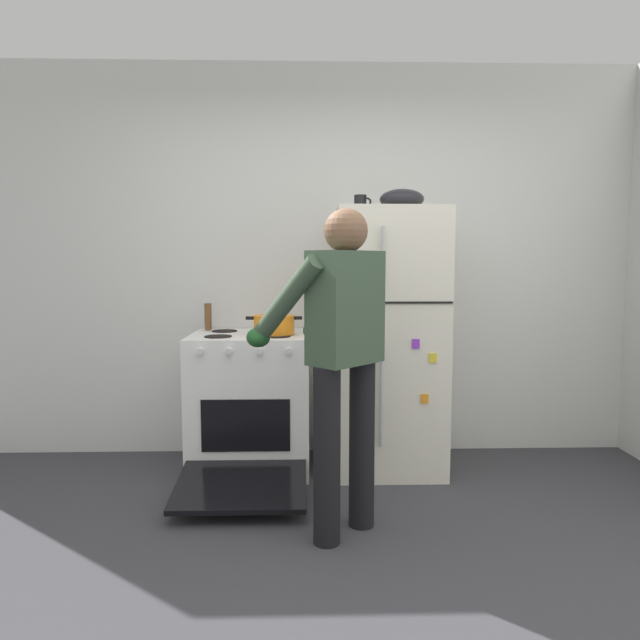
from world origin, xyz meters
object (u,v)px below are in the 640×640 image
red_pot (274,324)px  mixing_bowl (402,199)px  person_cook (339,343)px  coffee_mug (361,202)px  refrigerator (388,340)px  pepper_mill (208,317)px  stove_range (250,403)px

red_pot → mixing_bowl: (0.82, 0.05, 0.79)m
red_pot → person_cook: bearing=-67.5°
coffee_mug → refrigerator: bearing=-15.8°
refrigerator → coffee_mug: size_ratio=15.03×
person_cook → red_pot: 0.95m
refrigerator → pepper_mill: 1.22m
person_cook → pepper_mill: (-0.82, 1.13, 0.02)m
stove_range → person_cook: (0.52, -0.91, 0.52)m
refrigerator → pepper_mill: bearing=170.5°
coffee_mug → pepper_mill: (-1.02, 0.15, -0.75)m
coffee_mug → mixing_bowl: mixing_bowl is taller
stove_range → person_cook: person_cook is taller
refrigerator → mixing_bowl: bearing=0.2°
stove_range → pepper_mill: bearing=144.0°
red_pot → coffee_mug: 0.96m
coffee_mug → mixing_bowl: (0.26, -0.05, 0.02)m
person_cook → mixing_bowl: bearing=64.0°
coffee_mug → person_cook: bearing=-101.3°
mixing_bowl → red_pot: bearing=-176.5°
coffee_mug → pepper_mill: 1.27m
refrigerator → pepper_mill: refrigerator is taller
refrigerator → coffee_mug: coffee_mug is taller
stove_range → refrigerator: bearing=1.1°
refrigerator → person_cook: (-0.37, -0.93, 0.12)m
person_cook → red_pot: size_ratio=4.47×
red_pot → mixing_bowl: size_ratio=1.27×
mixing_bowl → stove_range: bearing=-179.0°
stove_range → mixing_bowl: 1.64m
stove_range → pepper_mill: 0.66m
refrigerator → coffee_mug: bearing=164.2°
pepper_mill → coffee_mug: bearing=-8.4°
person_cook → red_pot: person_cook is taller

